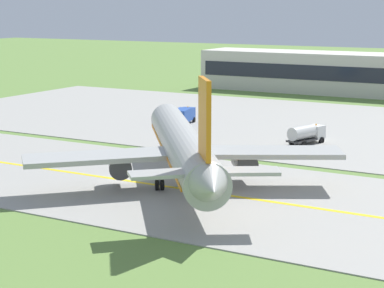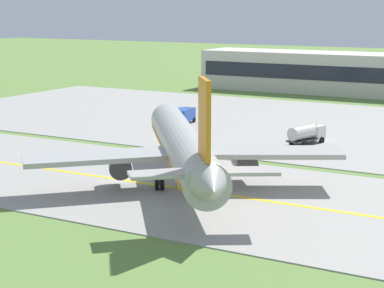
% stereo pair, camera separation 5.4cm
% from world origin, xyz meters
% --- Properties ---
extents(ground_plane, '(500.00, 500.00, 0.00)m').
position_xyz_m(ground_plane, '(0.00, 0.00, 0.00)').
color(ground_plane, olive).
extents(taxiway_strip, '(240.00, 28.00, 0.10)m').
position_xyz_m(taxiway_strip, '(0.00, 0.00, 0.05)').
color(taxiway_strip, '#9E9B93').
rests_on(taxiway_strip, ground).
extents(apron_pad, '(140.00, 52.00, 0.10)m').
position_xyz_m(apron_pad, '(10.00, 42.00, 0.05)').
color(apron_pad, '#9E9B93').
rests_on(apron_pad, ground).
extents(taxiway_centreline, '(220.00, 0.60, 0.01)m').
position_xyz_m(taxiway_centreline, '(0.00, 0.00, 0.11)').
color(taxiway_centreline, yellow).
rests_on(taxiway_centreline, taxiway_strip).
extents(airplane_lead, '(29.03, 33.84, 12.70)m').
position_xyz_m(airplane_lead, '(6.45, 1.36, 4.13)').
color(airplane_lead, '#ADADA8').
rests_on(airplane_lead, ground).
extents(service_truck_baggage, '(3.29, 6.29, 2.60)m').
position_xyz_m(service_truck_baggage, '(-12.17, 34.10, 1.53)').
color(service_truck_baggage, '#264CA5').
rests_on(service_truck_baggage, ground).
extents(service_truck_fuel, '(3.84, 6.34, 2.65)m').
position_xyz_m(service_truck_fuel, '(10.14, 28.32, 1.53)').
color(service_truck_fuel, silver).
rests_on(service_truck_fuel, ground).
extents(terminal_building, '(60.37, 12.44, 9.79)m').
position_xyz_m(terminal_building, '(-2.97, 84.89, 4.31)').
color(terminal_building, beige).
rests_on(terminal_building, ground).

